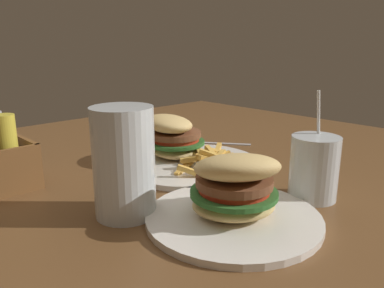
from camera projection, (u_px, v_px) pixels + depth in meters
dining_table at (203, 236)px, 0.72m from camera, size 1.40×1.40×0.71m
meal_plate_near at (183, 148)px, 0.78m from camera, size 0.29×0.28×0.11m
beer_glass at (124, 166)px, 0.53m from camera, size 0.09×0.09×0.16m
juice_glass at (314, 170)px, 0.60m from camera, size 0.08×0.08×0.17m
spoon at (197, 140)px, 0.95m from camera, size 0.15×0.12×0.02m
meal_plate_far at (234, 197)px, 0.52m from camera, size 0.25×0.25×0.11m
condiment_caddy at (2, 160)px, 0.65m from camera, size 0.12×0.09×0.13m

